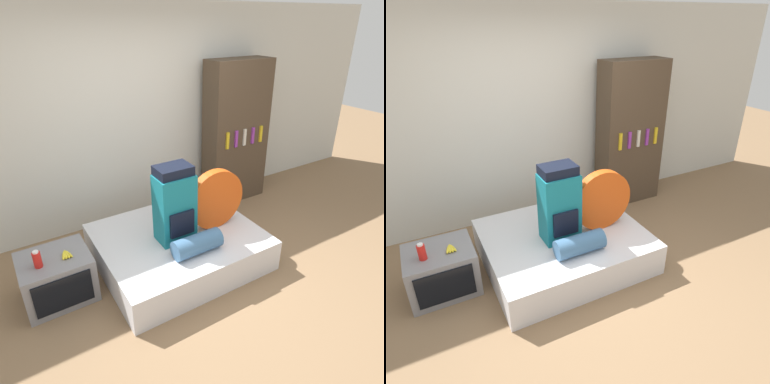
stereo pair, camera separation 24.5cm
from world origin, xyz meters
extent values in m
plane|color=#846647|center=(0.00, 0.00, 0.00)|extent=(16.00, 16.00, 0.00)
cube|color=silver|center=(0.00, 1.89, 1.30)|extent=(8.00, 0.05, 2.60)
cube|color=silver|center=(-0.09, 0.69, 0.18)|extent=(1.67, 1.42, 0.35)
cube|color=#14707F|center=(-0.16, 0.63, 0.71)|extent=(0.38, 0.27, 0.72)
cube|color=black|center=(-0.16, 0.65, 1.12)|extent=(0.35, 0.24, 0.10)
cube|color=black|center=(-0.16, 0.49, 0.60)|extent=(0.27, 0.03, 0.26)
cylinder|color=#D14C14|center=(0.33, 0.61, 0.68)|extent=(0.67, 0.10, 0.67)
cylinder|color=#3D668E|center=(-0.10, 0.30, 0.45)|extent=(0.50, 0.20, 0.20)
cube|color=gray|center=(-1.34, 0.81, 0.23)|extent=(0.63, 0.53, 0.46)
cube|color=black|center=(-1.34, 0.54, 0.24)|extent=(0.51, 0.02, 0.33)
cylinder|color=red|center=(-1.47, 0.74, 0.54)|extent=(0.07, 0.07, 0.15)
cylinder|color=white|center=(-1.47, 0.74, 0.62)|extent=(0.05, 0.05, 0.02)
ellipsoid|color=yellow|center=(-1.25, 0.77, 0.48)|extent=(0.07, 0.15, 0.03)
ellipsoid|color=yellow|center=(-1.24, 0.77, 0.48)|extent=(0.05, 0.15, 0.03)
ellipsoid|color=yellow|center=(-1.22, 0.77, 0.48)|extent=(0.05, 0.15, 0.03)
ellipsoid|color=yellow|center=(-1.21, 0.77, 0.48)|extent=(0.07, 0.15, 0.03)
cube|color=#473828|center=(1.36, 1.59, 0.98)|extent=(0.90, 0.36, 1.96)
cube|color=gold|center=(1.07, 1.40, 0.98)|extent=(0.04, 0.02, 0.23)
cube|color=purple|center=(1.21, 1.40, 0.98)|extent=(0.04, 0.02, 0.23)
cube|color=beige|center=(1.36, 1.40, 0.98)|extent=(0.04, 0.02, 0.23)
cube|color=purple|center=(1.50, 1.40, 0.98)|extent=(0.04, 0.02, 0.23)
cube|color=gold|center=(1.64, 1.40, 0.98)|extent=(0.04, 0.02, 0.23)
camera|label=1|loc=(-1.58, -1.99, 2.43)|focal=32.00mm
camera|label=2|loc=(-1.37, -2.11, 2.43)|focal=32.00mm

